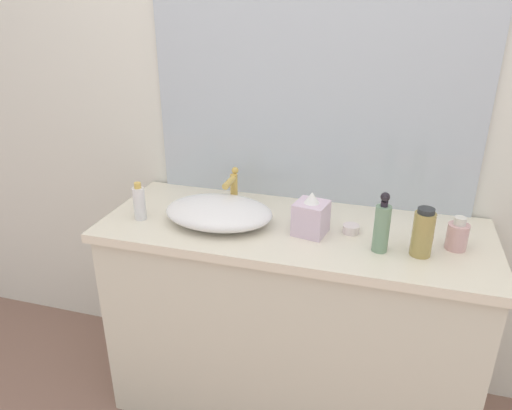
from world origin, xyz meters
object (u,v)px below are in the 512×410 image
at_px(candle_jar, 351,229).
at_px(tissue_box, 311,216).
at_px(sink_basin, 219,212).
at_px(perfume_bottle, 457,235).
at_px(soap_dispenser, 382,226).
at_px(spray_can, 423,233).
at_px(lotion_bottle, 139,203).

bearing_deg(candle_jar, tissue_box, -161.98).
relative_size(sink_basin, perfume_bottle, 3.52).
height_order(soap_dispenser, perfume_bottle, soap_dispenser).
bearing_deg(spray_can, sink_basin, 176.73).
xyz_separation_m(sink_basin, tissue_box, (0.35, 0.01, 0.02)).
height_order(lotion_bottle, tissue_box, tissue_box).
bearing_deg(candle_jar, spray_can, -22.35).
xyz_separation_m(tissue_box, candle_jar, (0.14, 0.05, -0.05)).
height_order(perfume_bottle, spray_can, spray_can).
xyz_separation_m(spray_can, tissue_box, (-0.38, 0.05, -0.01)).
bearing_deg(tissue_box, candle_jar, 18.02).
xyz_separation_m(lotion_bottle, spray_can, (1.04, 0.01, 0.01)).
height_order(spray_can, tissue_box, spray_can).
bearing_deg(tissue_box, soap_dispenser, -14.00).
distance_m(lotion_bottle, perfume_bottle, 1.16).
bearing_deg(candle_jar, sink_basin, -173.45).
bearing_deg(sink_basin, soap_dispenser, -4.94).
relative_size(lotion_bottle, spray_can, 0.89).
distance_m(spray_can, candle_jar, 0.27).
distance_m(soap_dispenser, tissue_box, 0.26).
bearing_deg(lotion_bottle, tissue_box, 5.63).
distance_m(soap_dispenser, spray_can, 0.13).
relative_size(perfume_bottle, tissue_box, 0.73).
distance_m(soap_dispenser, lotion_bottle, 0.90).
bearing_deg(soap_dispenser, tissue_box, 166.00).
relative_size(soap_dispenser, perfume_bottle, 1.81).
xyz_separation_m(lotion_bottle, candle_jar, (0.80, 0.11, -0.05)).
bearing_deg(tissue_box, lotion_bottle, -174.37).
height_order(lotion_bottle, perfume_bottle, lotion_bottle).
relative_size(soap_dispenser, lotion_bottle, 1.42).
bearing_deg(lotion_bottle, sink_basin, 10.10).
height_order(sink_basin, perfume_bottle, perfume_bottle).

